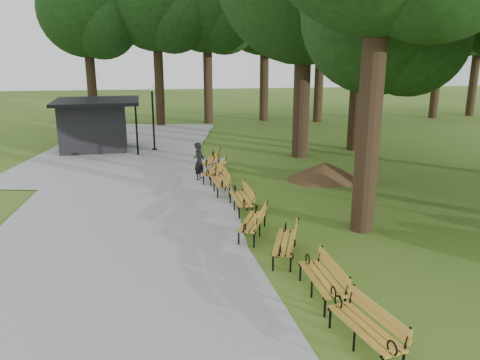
{
  "coord_description": "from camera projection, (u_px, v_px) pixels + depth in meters",
  "views": [
    {
      "loc": [
        -1.99,
        -12.57,
        5.5
      ],
      "look_at": [
        0.03,
        2.99,
        1.1
      ],
      "focal_mm": 36.43,
      "sensor_mm": 36.0,
      "label": 1
    }
  ],
  "objects": [
    {
      "name": "kiosk",
      "position": [
        94.0,
        125.0,
        25.79
      ],
      "size": [
        4.56,
        4.04,
        2.7
      ],
      "primitive_type": null,
      "rotation": [
        0.0,
        0.0,
        0.07
      ],
      "color": "black",
      "rests_on": "ground"
    },
    {
      "name": "lamp_post",
      "position": [
        153.0,
        104.0,
        25.36
      ],
      "size": [
        0.32,
        0.32,
        3.46
      ],
      "color": "black",
      "rests_on": "ground"
    },
    {
      "name": "bench_1",
      "position": [
        322.0,
        279.0,
        10.86
      ],
      "size": [
        0.76,
        1.94,
        0.88
      ],
      "primitive_type": null,
      "rotation": [
        0.0,
        0.0,
        -1.5
      ],
      "color": "#BD892B",
      "rests_on": "ground"
    },
    {
      "name": "bench_5",
      "position": [
        220.0,
        181.0,
        18.59
      ],
      "size": [
        0.8,
        1.95,
        0.88
      ],
      "primitive_type": null,
      "rotation": [
        0.0,
        0.0,
        -1.49
      ],
      "color": "#BD892B",
      "rests_on": "ground"
    },
    {
      "name": "bench_3",
      "position": [
        252.0,
        222.0,
        14.34
      ],
      "size": [
        1.27,
        2.0,
        0.88
      ],
      "primitive_type": null,
      "rotation": [
        0.0,
        0.0,
        -1.93
      ],
      "color": "#BD892B",
      "rests_on": "ground"
    },
    {
      "name": "ground",
      "position": [
        253.0,
        246.0,
        13.73
      ],
      "size": [
        100.0,
        100.0,
        0.0
      ],
      "primitive_type": "plane",
      "color": "#3C5E1B",
      "rests_on": "ground"
    },
    {
      "name": "path",
      "position": [
        119.0,
        215.0,
        16.09
      ],
      "size": [
        12.0,
        38.0,
        0.06
      ],
      "primitive_type": "cube",
      "color": "#949497",
      "rests_on": "ground"
    },
    {
      "name": "bench_0",
      "position": [
        365.0,
        328.0,
        8.99
      ],
      "size": [
        1.1,
        2.0,
        0.88
      ],
      "primitive_type": null,
      "rotation": [
        0.0,
        0.0,
        -1.32
      ],
      "color": "#BD892B",
      "rests_on": "ground"
    },
    {
      "name": "dirt_mound",
      "position": [
        325.0,
        171.0,
        20.41
      ],
      "size": [
        2.69,
        2.69,
        0.73
      ],
      "primitive_type": "cone",
      "color": "#47301C",
      "rests_on": "ground"
    },
    {
      "name": "bench_6",
      "position": [
        215.0,
        171.0,
        20.14
      ],
      "size": [
        1.27,
        2.0,
        0.88
      ],
      "primitive_type": null,
      "rotation": [
        0.0,
        0.0,
        -1.93
      ],
      "color": "#BD892B",
      "rests_on": "ground"
    },
    {
      "name": "tree_backdrop",
      "position": [
        299.0,
        2.0,
        33.89
      ],
      "size": [
        36.21,
        9.12,
        16.55
      ],
      "primitive_type": null,
      "color": "black",
      "rests_on": "ground"
    },
    {
      "name": "lawn_tree_1",
      "position": [
        379.0,
        17.0,
        17.94
      ],
      "size": [
        5.73,
        5.73,
        9.34
      ],
      "color": "black",
      "rests_on": "ground"
    },
    {
      "name": "bench_7",
      "position": [
        211.0,
        160.0,
        21.91
      ],
      "size": [
        1.09,
        2.0,
        0.88
      ],
      "primitive_type": null,
      "rotation": [
        0.0,
        0.0,
        -1.82
      ],
      "color": "#BD892B",
      "rests_on": "ground"
    },
    {
      "name": "bench_2",
      "position": [
        285.0,
        242.0,
        12.85
      ],
      "size": [
        1.18,
        2.0,
        0.88
      ],
      "primitive_type": null,
      "rotation": [
        0.0,
        0.0,
        -1.87
      ],
      "color": "#BD892B",
      "rests_on": "ground"
    },
    {
      "name": "person",
      "position": [
        199.0,
        161.0,
        20.19
      ],
      "size": [
        0.56,
        0.68,
        1.59
      ],
      "primitive_type": "imported",
      "rotation": [
        0.0,
        0.0,
        1.2
      ],
      "color": "black",
      "rests_on": "ground"
    },
    {
      "name": "bench_4",
      "position": [
        241.0,
        199.0,
        16.48
      ],
      "size": [
        0.77,
        1.94,
        0.88
      ],
      "primitive_type": null,
      "rotation": [
        0.0,
        0.0,
        -1.5
      ],
      "color": "#BD892B",
      "rests_on": "ground"
    }
  ]
}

